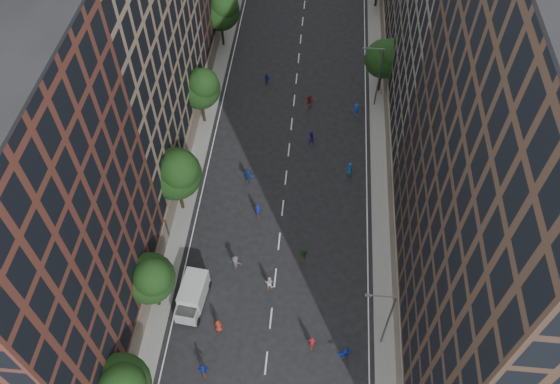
# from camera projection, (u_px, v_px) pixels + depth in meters

# --- Properties ---
(ground) EXTENTS (240.00, 240.00, 0.00)m
(ground) POSITION_uv_depth(u_px,v_px,m) (291.00, 127.00, 69.63)
(ground) COLOR black
(ground) RESTS_ON ground
(sidewalk_left) EXTENTS (4.00, 105.00, 0.15)m
(sidewalk_left) POSITION_uv_depth(u_px,v_px,m) (208.00, 82.00, 74.88)
(sidewalk_left) COLOR slate
(sidewalk_left) RESTS_ON ground
(sidewalk_right) EXTENTS (4.00, 105.00, 0.15)m
(sidewalk_right) POSITION_uv_depth(u_px,v_px,m) (384.00, 93.00, 73.56)
(sidewalk_right) COLOR slate
(sidewalk_right) RESTS_ON ground
(bldg_left_a) EXTENTS (14.00, 22.00, 30.00)m
(bldg_left_a) POSITION_uv_depth(u_px,v_px,m) (14.00, 240.00, 40.97)
(bldg_left_a) COLOR #53281F
(bldg_left_a) RESTS_ON ground
(bldg_left_b) EXTENTS (14.00, 26.00, 34.00)m
(bldg_left_b) POSITION_uv_depth(u_px,v_px,m) (100.00, 28.00, 54.27)
(bldg_left_b) COLOR #876F58
(bldg_left_b) RESTS_ON ground
(bldg_right_a) EXTENTS (14.00, 30.00, 36.00)m
(bldg_right_a) POSITION_uv_depth(u_px,v_px,m) (534.00, 210.00, 39.01)
(bldg_right_a) COLOR #402D22
(bldg_right_a) RESTS_ON ground
(bldg_right_b) EXTENTS (14.00, 28.00, 33.00)m
(bldg_right_b) POSITION_uv_depth(u_px,v_px,m) (474.00, 1.00, 58.14)
(bldg_right_b) COLOR #675F55
(bldg_right_b) RESTS_ON ground
(tree_left_1) EXTENTS (4.80, 4.80, 8.21)m
(tree_left_1) POSITION_uv_depth(u_px,v_px,m) (150.00, 278.00, 49.70)
(tree_left_1) COLOR black
(tree_left_1) RESTS_ON ground
(tree_left_2) EXTENTS (5.60, 5.60, 9.45)m
(tree_left_2) POSITION_uv_depth(u_px,v_px,m) (176.00, 173.00, 56.48)
(tree_left_2) COLOR black
(tree_left_2) RESTS_ON ground
(tree_left_3) EXTENTS (5.00, 5.00, 8.58)m
(tree_left_3) POSITION_uv_depth(u_px,v_px,m) (201.00, 87.00, 65.59)
(tree_left_3) COLOR black
(tree_left_3) RESTS_ON ground
(tree_left_4) EXTENTS (5.40, 5.40, 9.08)m
(tree_left_4) POSITION_uv_depth(u_px,v_px,m) (221.00, 9.00, 75.27)
(tree_left_4) COLOR black
(tree_left_4) RESTS_ON ground
(tree_right_a) EXTENTS (5.00, 5.00, 8.39)m
(tree_right_a) POSITION_uv_depth(u_px,v_px,m) (386.00, 57.00, 69.46)
(tree_right_a) COLOR black
(tree_right_a) RESTS_ON ground
(streetlamp_near) EXTENTS (2.64, 0.22, 9.06)m
(streetlamp_near) POSITION_uv_depth(u_px,v_px,m) (386.00, 318.00, 47.68)
(streetlamp_near) COLOR #595B60
(streetlamp_near) RESTS_ON ground
(streetlamp_far) EXTENTS (2.64, 0.22, 9.06)m
(streetlamp_far) POSITION_uv_depth(u_px,v_px,m) (378.00, 74.00, 68.11)
(streetlamp_far) COLOR #595B60
(streetlamp_far) RESTS_ON ground
(cargo_van) EXTENTS (2.84, 5.22, 2.67)m
(cargo_van) POSITION_uv_depth(u_px,v_px,m) (192.00, 296.00, 53.18)
(cargo_van) COLOR #B2B2B4
(cargo_van) RESTS_ON ground
(skater_4) EXTENTS (1.13, 0.65, 1.82)m
(skater_4) POSITION_uv_depth(u_px,v_px,m) (203.00, 370.00, 49.14)
(skater_4) COLOR #1423AA
(skater_4) RESTS_ON ground
(skater_5) EXTENTS (1.70, 1.07, 1.75)m
(skater_5) POSITION_uv_depth(u_px,v_px,m) (345.00, 354.00, 50.07)
(skater_5) COLOR #173CBE
(skater_5) RESTS_ON ground
(skater_6) EXTENTS (0.85, 0.56, 1.73)m
(skater_6) POSITION_uv_depth(u_px,v_px,m) (218.00, 326.00, 51.80)
(skater_6) COLOR maroon
(skater_6) RESTS_ON ground
(skater_7) EXTENTS (0.67, 0.46, 1.78)m
(skater_7) POSITION_uv_depth(u_px,v_px,m) (312.00, 342.00, 50.75)
(skater_7) COLOR maroon
(skater_7) RESTS_ON ground
(skater_8) EXTENTS (0.91, 0.75, 1.70)m
(skater_8) POSITION_uv_depth(u_px,v_px,m) (269.00, 283.00, 54.70)
(skater_8) COLOR silver
(skater_8) RESTS_ON ground
(skater_9) EXTENTS (1.30, 0.89, 1.85)m
(skater_9) POSITION_uv_depth(u_px,v_px,m) (236.00, 262.00, 56.08)
(skater_9) COLOR #47484D
(skater_9) RESTS_ON ground
(skater_10) EXTENTS (0.98, 0.45, 1.63)m
(skater_10) POSITION_uv_depth(u_px,v_px,m) (303.00, 254.00, 56.82)
(skater_10) COLOR #1A571B
(skater_10) RESTS_ON ground
(skater_11) EXTENTS (1.68, 1.04, 1.72)m
(skater_11) POSITION_uv_depth(u_px,v_px,m) (248.00, 176.00, 63.40)
(skater_11) COLOR #123D93
(skater_11) RESTS_ON ground
(skater_12) EXTENTS (0.87, 0.63, 1.66)m
(skater_12) POSITION_uv_depth(u_px,v_px,m) (349.00, 169.00, 64.11)
(skater_12) COLOR #1551AB
(skater_12) RESTS_ON ground
(skater_13) EXTENTS (0.69, 0.47, 1.82)m
(skater_13) POSITION_uv_depth(u_px,v_px,m) (258.00, 210.00, 60.26)
(skater_13) COLOR #13199F
(skater_13) RESTS_ON ground
(skater_14) EXTENTS (1.05, 0.93, 1.80)m
(skater_14) POSITION_uv_depth(u_px,v_px,m) (311.00, 138.00, 67.15)
(skater_14) COLOR #1814AA
(skater_14) RESTS_ON ground
(skater_15) EXTENTS (1.26, 0.91, 1.76)m
(skater_15) POSITION_uv_depth(u_px,v_px,m) (357.00, 110.00, 70.33)
(skater_15) COLOR #13399B
(skater_15) RESTS_ON ground
(skater_16) EXTENTS (1.11, 0.74, 1.75)m
(skater_16) POSITION_uv_depth(u_px,v_px,m) (267.00, 80.00, 74.04)
(skater_16) COLOR navy
(skater_16) RESTS_ON ground
(skater_17) EXTENTS (1.56, 0.89, 1.60)m
(skater_17) POSITION_uv_depth(u_px,v_px,m) (310.00, 101.00, 71.48)
(skater_17) COLOR maroon
(skater_17) RESTS_ON ground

